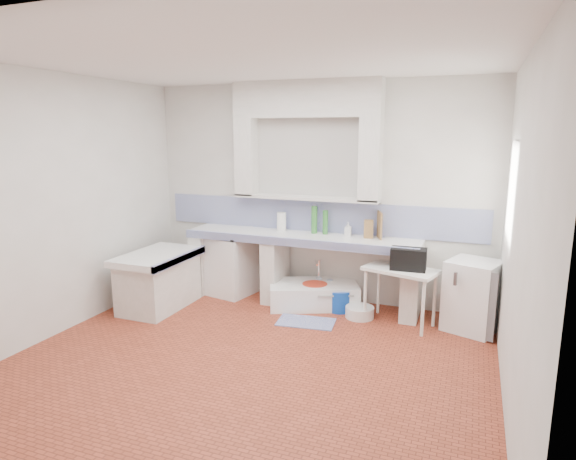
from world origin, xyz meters
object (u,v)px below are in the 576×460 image
(sink, at_px, (313,295))
(side_table, at_px, (399,296))
(fridge, at_px, (472,296))
(stove, at_px, (231,265))

(sink, height_order, side_table, side_table)
(side_table, xyz_separation_m, fridge, (0.78, 0.13, 0.06))
(sink, bearing_deg, side_table, -35.02)
(sink, distance_m, side_table, 1.15)
(stove, distance_m, side_table, 2.33)
(stove, relative_size, side_table, 1.00)
(stove, bearing_deg, sink, 9.68)
(sink, height_order, fridge, fridge)
(stove, bearing_deg, fridge, 8.95)
(sink, xyz_separation_m, side_table, (1.11, -0.23, 0.20))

